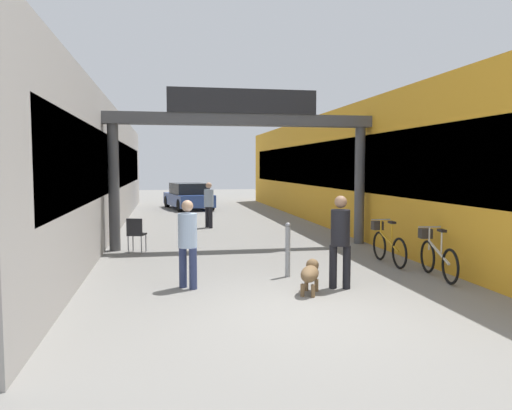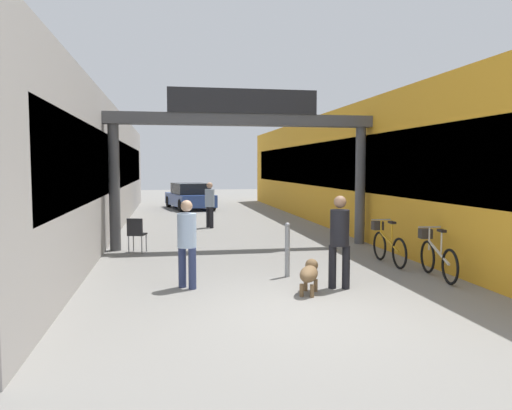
% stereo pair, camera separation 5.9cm
% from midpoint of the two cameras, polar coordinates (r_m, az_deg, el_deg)
% --- Properties ---
extents(ground_plane, '(80.00, 80.00, 0.00)m').
position_cam_midpoint_polar(ground_plane, '(7.64, 5.56, -12.21)').
color(ground_plane, gray).
extents(storefront_left, '(3.00, 26.00, 4.09)m').
position_cam_midpoint_polar(storefront_left, '(18.30, -20.07, 3.75)').
color(storefront_left, '#9E9993').
rests_on(storefront_left, ground_plane).
extents(storefront_right, '(3.00, 26.00, 4.09)m').
position_cam_midpoint_polar(storefront_right, '(19.39, 11.19, 3.96)').
color(storefront_right, gold).
rests_on(storefront_right, ground_plane).
extents(arcade_sign_gateway, '(7.40, 0.47, 4.21)m').
position_cam_midpoint_polar(arcade_sign_gateway, '(13.44, -1.71, 7.78)').
color(arcade_sign_gateway, '#4C4C4F').
rests_on(arcade_sign_gateway, ground_plane).
extents(pedestrian_with_dog, '(0.43, 0.43, 1.67)m').
position_cam_midpoint_polar(pedestrian_with_dog, '(9.01, 9.42, -3.49)').
color(pedestrian_with_dog, black).
rests_on(pedestrian_with_dog, ground_plane).
extents(pedestrian_companion, '(0.48, 0.48, 1.59)m').
position_cam_midpoint_polar(pedestrian_companion, '(9.00, -8.01, -3.81)').
color(pedestrian_companion, navy).
rests_on(pedestrian_companion, ground_plane).
extents(pedestrian_carrying_crate, '(0.45, 0.45, 1.62)m').
position_cam_midpoint_polar(pedestrian_carrying_crate, '(17.74, -5.51, 0.34)').
color(pedestrian_carrying_crate, black).
rests_on(pedestrian_carrying_crate, ground_plane).
extents(dog_on_leash, '(0.56, 0.79, 0.56)m').
position_cam_midpoint_polar(dog_on_leash, '(8.71, 6.03, -7.75)').
color(dog_on_leash, brown).
rests_on(dog_on_leash, ground_plane).
extents(bicycle_silver_nearest, '(0.46, 1.69, 0.98)m').
position_cam_midpoint_polar(bicycle_silver_nearest, '(10.50, 19.73, -5.41)').
color(bicycle_silver_nearest, black).
rests_on(bicycle_silver_nearest, ground_plane).
extents(bicycle_orange_second, '(0.46, 1.69, 0.98)m').
position_cam_midpoint_polar(bicycle_orange_second, '(11.64, 14.59, -4.34)').
color(bicycle_orange_second, black).
rests_on(bicycle_orange_second, ground_plane).
extents(bollard_post_metal, '(0.10, 0.10, 1.08)m').
position_cam_midpoint_polar(bollard_post_metal, '(9.92, 3.48, -5.07)').
color(bollard_post_metal, gray).
rests_on(bollard_post_metal, ground_plane).
extents(cafe_chair_black_nearer, '(0.50, 0.50, 0.89)m').
position_cam_midpoint_polar(cafe_chair_black_nearer, '(12.89, -13.70, -3.02)').
color(cafe_chair_black_nearer, gray).
rests_on(cafe_chair_black_nearer, ground_plane).
extents(parked_car_blue, '(2.52, 4.27, 1.33)m').
position_cam_midpoint_polar(parked_car_blue, '(25.83, -7.79, 0.98)').
color(parked_car_blue, '#2D478C').
rests_on(parked_car_blue, ground_plane).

